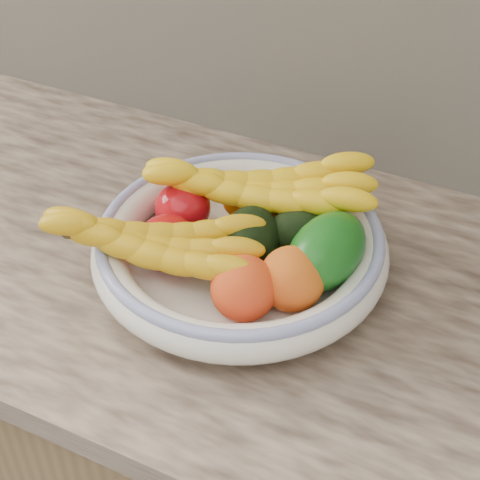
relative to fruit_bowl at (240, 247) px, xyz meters
name	(u,v)px	position (x,y,z in m)	size (l,w,h in m)	color
kitchen_counter	(246,447)	(0.00, 0.03, -0.48)	(2.44, 0.66, 1.40)	brown
fruit_bowl	(240,247)	(0.00, 0.00, 0.00)	(0.39, 0.39, 0.08)	white
clementine_back_left	(241,201)	(-0.04, 0.08, 0.01)	(0.05, 0.05, 0.05)	orange
clementine_back_right	(301,208)	(0.04, 0.11, 0.01)	(0.05, 0.05, 0.05)	orange
clementine_back_mid	(266,223)	(0.01, 0.05, 0.01)	(0.05, 0.05, 0.05)	#DA6204
tomato_left	(183,208)	(-0.10, 0.03, 0.01)	(0.08, 0.08, 0.07)	red
tomato_near_left	(168,243)	(-0.08, -0.05, 0.01)	(0.08, 0.08, 0.07)	#B50D0F
avocado_center	(249,241)	(0.01, 0.00, 0.02)	(0.08, 0.11, 0.08)	black
avocado_right	(302,230)	(0.07, 0.05, 0.02)	(0.06, 0.09, 0.06)	black
green_mango	(326,252)	(0.12, 0.01, 0.03)	(0.09, 0.13, 0.09)	#105712
peach_front	(244,288)	(0.05, -0.09, 0.02)	(0.08, 0.08, 0.08)	orange
peach_right	(292,279)	(0.09, -0.05, 0.02)	(0.08, 0.08, 0.08)	orange
banana_bunch_back	(259,193)	(-0.01, 0.07, 0.04)	(0.33, 0.12, 0.09)	yellow
banana_bunch_front	(153,248)	(-0.08, -0.08, 0.03)	(0.29, 0.11, 0.08)	gold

